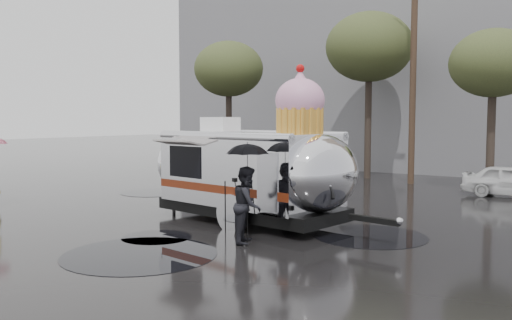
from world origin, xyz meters
The scene contains 12 objects.
ground centered at (0.00, 0.00, 0.00)m, with size 120.00×120.00×0.00m, color black.
puddles centered at (0.91, 1.43, 0.01)m, with size 12.89×10.14×0.01m.
grey_building centered at (-4.00, 24.00, 6.50)m, with size 22.00×12.00×13.00m, color slate.
utility_pole centered at (2.50, 14.00, 4.62)m, with size 1.60×0.28×9.00m.
tree_left centered at (-7.00, 13.00, 5.48)m, with size 3.64×3.64×6.95m.
tree_mid centered at (0.00, 15.00, 6.34)m, with size 4.20×4.20×8.03m.
tree_right centered at (6.00, 13.00, 5.06)m, with size 3.36×3.36×6.42m.
barricade_row centered at (-5.55, 9.96, 0.52)m, with size 4.30×0.80×1.00m.
airstream_trailer centered at (1.71, 2.58, 1.55)m, with size 8.16×3.45×4.43m.
person_right centered at (3.06, 0.39, 0.91)m, with size 0.87×0.48×1.82m, color black.
umbrella_black centered at (3.06, 0.39, 1.97)m, with size 1.23×1.23×2.39m.
tripod centered at (2.22, 1.02, 0.84)m, with size 0.59×0.55×1.44m.
Camera 1 is at (10.34, -9.97, 2.96)m, focal length 38.00 mm.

